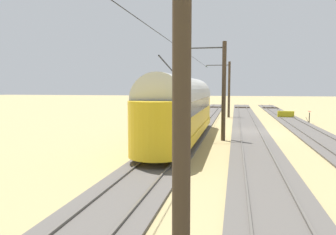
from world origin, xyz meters
name	(u,v)px	position (x,y,z in m)	size (l,w,h in m)	color
ground_plane	(250,133)	(0.00, 0.00, 0.00)	(220.00, 220.00, 0.00)	tan
track_streetcar_siding	(312,133)	(-4.67, -0.31, 0.05)	(2.80, 80.00, 0.18)	#56514C
track_adjacent_siding	(250,131)	(0.00, -0.31, 0.05)	(2.80, 80.00, 0.18)	#56514C
track_third_siding	(192,130)	(4.67, -0.31, 0.05)	(2.80, 80.00, 0.18)	#56514C
vintage_streetcar	(182,107)	(4.67, 4.79, 2.26)	(2.65, 17.02, 4.92)	gold
catenary_pole_foreground	(228,88)	(2.02, -12.77, 3.48)	(2.96, 0.28, 6.62)	#423323
catenary_pole_mid_near	(222,89)	(2.02, 4.30, 3.48)	(2.96, 0.28, 6.62)	#423323
catenary_pole_mid_far	(176,95)	(2.02, 21.36, 3.48)	(2.96, 0.28, 6.62)	#423323
overhead_wire_run	(186,52)	(4.61, 3.55, 6.08)	(2.75, 38.13, 0.18)	black
switch_stand	(309,117)	(-6.05, -7.82, 0.70)	(0.50, 0.30, 1.24)	black
track_end_bumper	(286,114)	(-4.67, -13.59, 0.40)	(1.80, 0.60, 0.80)	#B2A519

